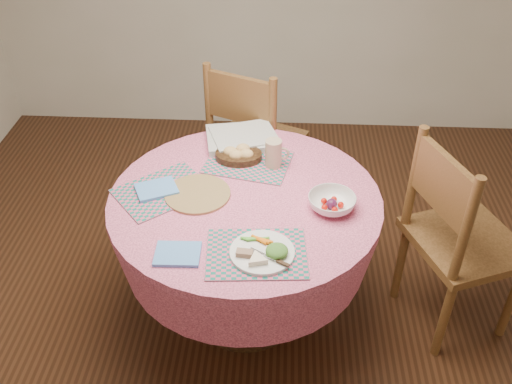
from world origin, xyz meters
TOP-DOWN VIEW (x-y plane):
  - ground at (0.00, 0.00)m, footprint 4.00×4.00m
  - dining_table at (0.00, 0.00)m, footprint 1.24×1.24m
  - chair_right at (0.99, 0.01)m, footprint 0.61×0.63m
  - chair_back at (-0.02, 0.83)m, footprint 0.63×0.62m
  - placemat_front at (0.07, -0.37)m, footprint 0.42×0.33m
  - placemat_left at (-0.38, 0.02)m, footprint 0.50×0.49m
  - placemat_back at (-0.00, 0.28)m, footprint 0.45×0.38m
  - wicker_trivet at (-0.22, 0.00)m, footprint 0.30×0.30m
  - napkin_near at (-0.24, -0.40)m, footprint 0.18×0.14m
  - napkin_far at (-0.41, 0.02)m, footprint 0.22×0.20m
  - dinner_plate at (0.10, -0.38)m, footprint 0.26×0.26m
  - bread_bowl at (-0.05, 0.30)m, footprint 0.23×0.23m
  - latte_mug at (0.12, 0.25)m, footprint 0.12×0.08m
  - fruit_bowl at (0.38, -0.06)m, footprint 0.24×0.24m
  - newspaper_stack at (-0.05, 0.47)m, footprint 0.40×0.34m

SIDE VIEW (x-z plane):
  - ground at x=0.00m, z-range 0.00..0.00m
  - chair_back at x=-0.02m, z-range 0.02..1.07m
  - chair_right at x=0.99m, z-range 0.02..1.08m
  - dining_table at x=0.00m, z-range 0.18..0.93m
  - placemat_front at x=0.07m, z-range 0.75..0.76m
  - placemat_left at x=-0.38m, z-range 0.75..0.76m
  - placemat_back at x=0.00m, z-range 0.75..0.76m
  - wicker_trivet at x=-0.22m, z-range 0.75..0.76m
  - napkin_near at x=-0.24m, z-range 0.75..0.76m
  - napkin_far at x=-0.41m, z-range 0.76..0.77m
  - dinner_plate at x=0.10m, z-range 0.75..0.80m
  - newspaper_stack at x=-0.05m, z-range 0.76..0.80m
  - fruit_bowl at x=0.38m, z-range 0.75..0.81m
  - bread_bowl at x=-0.05m, z-range 0.75..0.82m
  - latte_mug at x=0.12m, z-range 0.76..0.89m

